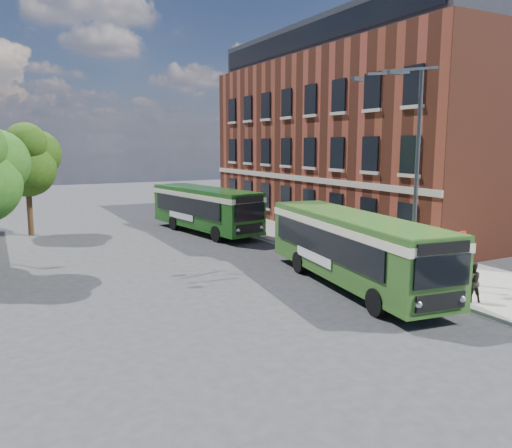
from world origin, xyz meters
TOP-DOWN VIEW (x-y plane):
  - ground at (0.00, 0.00)m, footprint 120.00×120.00m
  - pavement at (7.00, 8.00)m, footprint 6.00×48.00m
  - kerb_line at (3.95, 8.00)m, footprint 0.12×48.00m
  - brick_office at (14.00, 12.00)m, footprint 12.10×26.00m
  - street_lamp at (4.84, -2.00)m, footprint 2.96×2.38m
  - bus_stop_sign at (5.60, -4.20)m, footprint 0.35×0.08m
  - bus_front at (2.41, -1.32)m, footprint 4.03×11.28m
  - bus_rear at (1.78, 13.47)m, footprint 4.17×10.49m
  - pedestrian_a at (6.69, -1.54)m, footprint 0.70×0.51m
  - pedestrian_b at (4.66, -5.50)m, footprint 0.90×0.82m
  - tree_right at (-8.67, 17.85)m, footprint 4.31×4.10m

SIDE VIEW (x-z plane):
  - ground at x=0.00m, z-range 0.00..0.00m
  - kerb_line at x=3.95m, z-range 0.00..0.01m
  - pavement at x=7.00m, z-range 0.00..0.15m
  - pedestrian_b at x=4.66m, z-range 0.15..1.66m
  - pedestrian_a at x=6.69m, z-range 0.15..1.93m
  - bus_stop_sign at x=5.60m, z-range 0.25..2.77m
  - bus_rear at x=1.78m, z-range 0.32..3.34m
  - bus_front at x=2.41m, z-range 0.32..3.34m
  - street_lamp at x=4.84m, z-range 0.29..9.29m
  - tree_right at x=-8.67m, z-range 1.30..8.58m
  - brick_office at x=14.00m, z-range -0.13..14.07m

